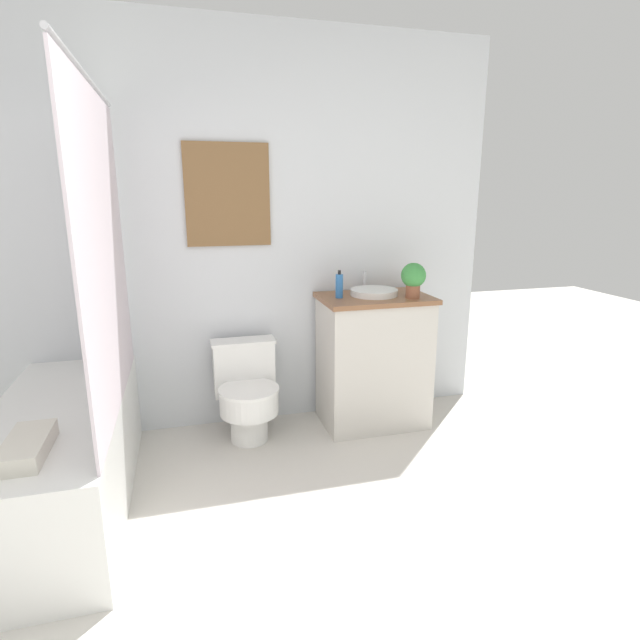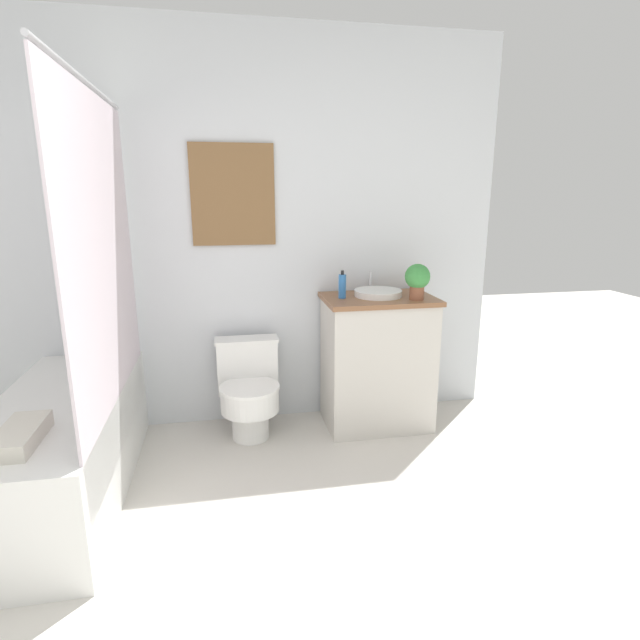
{
  "view_description": "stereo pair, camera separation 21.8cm",
  "coord_description": "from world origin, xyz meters",
  "px_view_note": "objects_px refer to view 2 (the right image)",
  "views": [
    {
      "loc": [
        -0.3,
        -0.83,
        1.5
      ],
      "look_at": [
        0.45,
        1.89,
        0.79
      ],
      "focal_mm": 28.0,
      "sensor_mm": 36.0,
      "label": 1
    },
    {
      "loc": [
        -0.08,
        -0.88,
        1.5
      ],
      "look_at": [
        0.45,
        1.89,
        0.79
      ],
      "focal_mm": 28.0,
      "sensor_mm": 36.0,
      "label": 2
    }
  ],
  "objects_px": {
    "toilet": "(249,389)",
    "soap_bottle": "(342,286)",
    "potted_plant": "(417,279)",
    "sink": "(378,293)"
  },
  "relations": [
    {
      "from": "toilet",
      "to": "soap_bottle",
      "type": "height_order",
      "value": "soap_bottle"
    },
    {
      "from": "potted_plant",
      "to": "sink",
      "type": "bearing_deg",
      "value": 144.04
    },
    {
      "from": "sink",
      "to": "soap_bottle",
      "type": "xyz_separation_m",
      "value": [
        -0.24,
        -0.02,
        0.06
      ]
    },
    {
      "from": "soap_bottle",
      "to": "potted_plant",
      "type": "relative_size",
      "value": 0.79
    },
    {
      "from": "toilet",
      "to": "sink",
      "type": "height_order",
      "value": "sink"
    },
    {
      "from": "toilet",
      "to": "potted_plant",
      "type": "bearing_deg",
      "value": -7.12
    },
    {
      "from": "toilet",
      "to": "sink",
      "type": "relative_size",
      "value": 1.79
    },
    {
      "from": "potted_plant",
      "to": "soap_bottle",
      "type": "bearing_deg",
      "value": 163.87
    },
    {
      "from": "soap_bottle",
      "to": "potted_plant",
      "type": "distance_m",
      "value": 0.46
    },
    {
      "from": "soap_bottle",
      "to": "potted_plant",
      "type": "height_order",
      "value": "potted_plant"
    }
  ]
}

